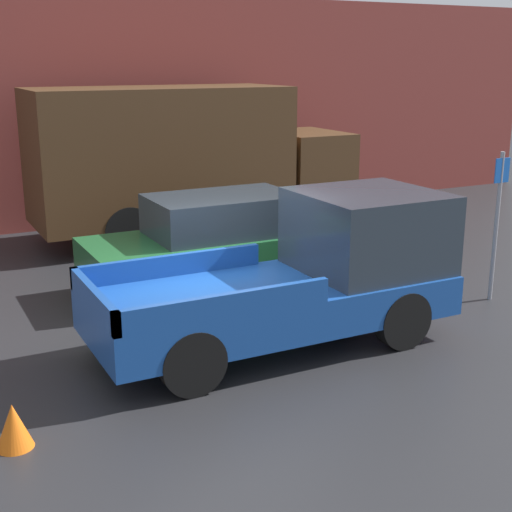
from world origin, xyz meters
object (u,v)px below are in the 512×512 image
object	(u,v)px
delivery_truck	(184,157)
parking_sign	(497,218)
traffic_cone	(14,426)
car	(218,241)
pickup_truck	(308,274)

from	to	relation	value
delivery_truck	parking_sign	distance (m)	7.20
parking_sign	traffic_cone	bearing A→B (deg)	-170.88
car	pickup_truck	bearing A→B (deg)	-87.51
delivery_truck	traffic_cone	bearing A→B (deg)	-122.81
delivery_truck	traffic_cone	world-z (taller)	delivery_truck
car	parking_sign	distance (m)	4.74
pickup_truck	car	world-z (taller)	pickup_truck
pickup_truck	car	bearing A→B (deg)	92.49
parking_sign	traffic_cone	distance (m)	8.16
pickup_truck	traffic_cone	distance (m)	4.53
car	traffic_cone	bearing A→B (deg)	-135.82
parking_sign	traffic_cone	xyz separation A→B (m)	(-7.98, -1.28, -1.16)
pickup_truck	car	size ratio (longest dim) A/B	1.11
pickup_truck	traffic_cone	world-z (taller)	pickup_truck
delivery_truck	pickup_truck	bearing A→B (deg)	-96.50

